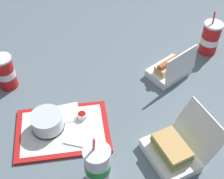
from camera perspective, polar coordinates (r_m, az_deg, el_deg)
ground_plane at (r=1.37m, az=0.81°, el=-2.09°), size 3.20×3.20×0.00m
food_tray at (r=1.28m, az=-8.99°, el=-7.39°), size 0.38×0.28×0.01m
cake_container at (r=1.26m, az=-11.76°, el=-5.83°), size 0.13×0.13×0.07m
ketchup_cup at (r=1.29m, az=-5.53°, el=-4.74°), size 0.04×0.04×0.02m
napkin_stack at (r=1.32m, az=-8.16°, el=-4.28°), size 0.11×0.11×0.00m
plastic_fork at (r=1.22m, az=-6.44°, el=-10.02°), size 0.10×0.06×0.00m
clamshell_hotdog_center at (r=1.48m, az=10.60°, el=3.71°), size 0.23×0.21×0.17m
clamshell_sandwich_left at (r=1.18m, az=11.21°, el=-10.83°), size 0.27×0.25×0.17m
soda_cup_back at (r=1.46m, az=-18.91°, el=3.00°), size 0.09×0.09×0.23m
soda_cup_left at (r=1.07m, az=-2.67°, el=-13.76°), size 0.09×0.09×0.24m
soda_cup_front at (r=1.65m, az=17.52°, el=8.95°), size 0.09×0.09×0.23m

